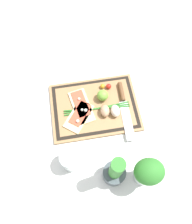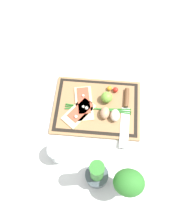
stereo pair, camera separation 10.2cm
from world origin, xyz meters
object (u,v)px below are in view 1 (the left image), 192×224
object	(u,v)px
knife	(123,101)
cherry_tomato_red	(109,86)
egg_brown	(105,111)
herb_pot	(115,172)
herb_glass	(147,173)
lime	(103,95)
sauce_jar	(71,159)
egg_pink	(115,111)
pizza_slice_near	(81,106)
cherry_tomato_yellow	(102,86)
pizza_slice_far	(79,116)

from	to	relation	value
knife	cherry_tomato_red	size ratio (longest dim) A/B	11.41
egg_brown	herb_pot	distance (m)	0.29
herb_glass	lime	bearing A→B (deg)	-75.74
cherry_tomato_red	sauce_jar	world-z (taller)	sauce_jar
egg_pink	knife	bearing A→B (deg)	-134.17
herb_pot	egg_pink	bearing A→B (deg)	-102.56
pizza_slice_near	cherry_tomato_yellow	xyz separation A→B (m)	(-0.12, -0.09, 0.01)
egg_pink	herb_glass	world-z (taller)	herb_glass
cherry_tomato_yellow	lime	bearing A→B (deg)	80.09
egg_brown	herb_glass	size ratio (longest dim) A/B	0.30
egg_brown	herb_glass	xyz separation A→B (m)	(-0.10, 0.32, 0.08)
pizza_slice_far	herb_glass	distance (m)	0.40
cherry_tomato_yellow	herb_glass	xyz separation A→B (m)	(-0.09, 0.45, 0.09)
herb_pot	cherry_tomato_red	bearing A→B (deg)	-97.87
lime	cherry_tomato_red	xyz separation A→B (m)	(-0.04, -0.05, -0.01)
egg_brown	lime	size ratio (longest dim) A/B	1.09
egg_brown	herb_pot	xyz separation A→B (m)	(0.01, 0.29, 0.05)
sauce_jar	knife	bearing A→B (deg)	-139.01
lime	herb_glass	world-z (taller)	herb_glass
pizza_slice_near	sauce_jar	distance (m)	0.27
cherry_tomato_red	knife	bearing A→B (deg)	121.88
knife	egg_pink	bearing A→B (deg)	45.83
pizza_slice_far	herb_pot	distance (m)	0.32
cherry_tomato_yellow	herb_glass	distance (m)	0.47
knife	herb_pot	world-z (taller)	herb_pot
pizza_slice_far	herb_pot	size ratio (longest dim) A/B	0.72
lime	herb_glass	xyz separation A→B (m)	(-0.10, 0.39, 0.07)
pizza_slice_near	knife	xyz separation A→B (m)	(-0.20, 0.01, 0.00)
egg_pink	lime	world-z (taller)	lime
sauce_jar	cherry_tomato_yellow	bearing A→B (deg)	-120.08
pizza_slice_near	egg_pink	world-z (taller)	egg_pink
pizza_slice_far	egg_brown	size ratio (longest dim) A/B	2.95
egg_pink	sauce_jar	xyz separation A→B (m)	(0.23, 0.19, 0.00)
egg_pink	cherry_tomato_red	distance (m)	0.14
pizza_slice_far	pizza_slice_near	bearing A→B (deg)	-109.67
sauce_jar	egg_pink	bearing A→B (deg)	-140.19
egg_pink	cherry_tomato_yellow	distance (m)	0.15
knife	cherry_tomato_red	xyz separation A→B (m)	(0.06, -0.09, 0.01)
pizza_slice_near	egg_brown	size ratio (longest dim) A/B	3.25
knife	egg_pink	xyz separation A→B (m)	(0.05, 0.05, 0.01)
pizza_slice_far	cherry_tomato_yellow	size ratio (longest dim) A/B	7.48
herb_pot	egg_brown	bearing A→B (deg)	-92.87
knife	herb_glass	world-z (taller)	herb_glass
cherry_tomato_yellow	herb_pot	bearing A→B (deg)	86.26
knife	egg_pink	world-z (taller)	egg_pink
cherry_tomato_red	sauce_jar	bearing A→B (deg)	55.77
knife	sauce_jar	bearing A→B (deg)	40.99
pizza_slice_near	herb_pot	world-z (taller)	herb_pot
egg_brown	sauce_jar	xyz separation A→B (m)	(0.18, 0.20, 0.00)
knife	lime	bearing A→B (deg)	-20.33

